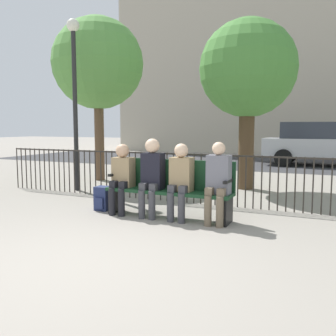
# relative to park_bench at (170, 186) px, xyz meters

# --- Properties ---
(ground_plane) EXTENTS (80.00, 80.00, 0.00)m
(ground_plane) POSITION_rel_park_bench_xyz_m (0.00, -2.29, -0.50)
(ground_plane) COLOR gray
(park_bench) EXTENTS (2.07, 0.45, 0.92)m
(park_bench) POSITION_rel_park_bench_xyz_m (0.00, 0.00, 0.00)
(park_bench) COLOR #14381E
(park_bench) RESTS_ON ground
(seated_person_0) EXTENTS (0.34, 0.39, 1.17)m
(seated_person_0) POSITION_rel_park_bench_xyz_m (-0.82, -0.13, 0.16)
(seated_person_0) COLOR black
(seated_person_0) RESTS_ON ground
(seated_person_1) EXTENTS (0.34, 0.39, 1.26)m
(seated_person_1) POSITION_rel_park_bench_xyz_m (-0.26, -0.13, 0.21)
(seated_person_1) COLOR #3D3D42
(seated_person_1) RESTS_ON ground
(seated_person_2) EXTENTS (0.34, 0.39, 1.19)m
(seated_person_2) POSITION_rel_park_bench_xyz_m (0.23, -0.13, 0.17)
(seated_person_2) COLOR #3D3D42
(seated_person_2) RESTS_ON ground
(seated_person_3) EXTENTS (0.34, 0.39, 1.23)m
(seated_person_3) POSITION_rel_park_bench_xyz_m (0.83, -0.13, 0.18)
(seated_person_3) COLOR brown
(seated_person_3) RESTS_ON ground
(backpack) EXTENTS (0.25, 0.25, 0.42)m
(backpack) POSITION_rel_park_bench_xyz_m (-1.26, -0.06, -0.30)
(backpack) COLOR navy
(backpack) RESTS_ON ground
(fence_railing) EXTENTS (9.01, 0.03, 0.95)m
(fence_railing) POSITION_rel_park_bench_xyz_m (-0.02, 1.14, 0.06)
(fence_railing) COLOR #2D2823
(fence_railing) RESTS_ON ground
(tree_0) EXTENTS (2.21, 2.21, 3.87)m
(tree_0) POSITION_rel_park_bench_xyz_m (0.49, 3.23, 2.22)
(tree_0) COLOR #4C3823
(tree_0) RESTS_ON ground
(tree_1) EXTENTS (2.41, 2.41, 4.32)m
(tree_1) POSITION_rel_park_bench_xyz_m (-3.47, 3.05, 2.60)
(tree_1) COLOR brown
(tree_1) RESTS_ON ground
(lamp_post) EXTENTS (0.28, 0.28, 3.79)m
(lamp_post) POSITION_rel_park_bench_xyz_m (-2.97, 1.42, 1.99)
(lamp_post) COLOR black
(lamp_post) RESTS_ON ground
(street_surface) EXTENTS (24.00, 6.00, 0.01)m
(street_surface) POSITION_rel_park_bench_xyz_m (0.00, 9.71, -0.50)
(street_surface) COLOR #333335
(street_surface) RESTS_ON ground
(parked_car_0) EXTENTS (4.20, 1.94, 1.62)m
(parked_car_0) POSITION_rel_park_bench_xyz_m (1.85, 9.50, 0.34)
(parked_car_0) COLOR #B7B7BC
(parked_car_0) RESTS_ON ground
(building_facade) EXTENTS (20.00, 6.00, 16.41)m
(building_facade) POSITION_rel_park_bench_xyz_m (0.00, 17.71, 7.70)
(building_facade) COLOR #B2A893
(building_facade) RESTS_ON ground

